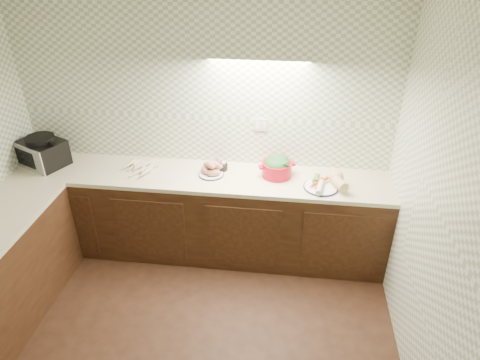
# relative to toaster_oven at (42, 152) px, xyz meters

# --- Properties ---
(room) EXTENTS (3.60, 3.60, 2.60)m
(room) POSITION_rel_toaster_oven_xyz_m (1.56, -1.52, 0.59)
(room) COLOR black
(room) RESTS_ON ground
(counter) EXTENTS (3.60, 3.60, 0.90)m
(counter) POSITION_rel_toaster_oven_xyz_m (0.88, -0.84, -0.59)
(counter) COLOR black
(counter) RESTS_ON ground
(toaster_oven) EXTENTS (0.52, 0.47, 0.30)m
(toaster_oven) POSITION_rel_toaster_oven_xyz_m (0.00, 0.00, 0.00)
(toaster_oven) COLOR black
(toaster_oven) RESTS_ON counter
(parsnip_pile) EXTENTS (0.35, 0.32, 0.08)m
(parsnip_pile) POSITION_rel_toaster_oven_xyz_m (0.97, 0.02, -0.11)
(parsnip_pile) COLOR beige
(parsnip_pile) RESTS_ON counter
(sweet_potato_plate) EXTENTS (0.25, 0.24, 0.15)m
(sweet_potato_plate) POSITION_rel_toaster_oven_xyz_m (1.68, 0.00, -0.08)
(sweet_potato_plate) COLOR #121B3B
(sweet_potato_plate) RESTS_ON counter
(onion_bowl) EXTENTS (0.15, 0.15, 0.11)m
(onion_bowl) POSITION_rel_toaster_oven_xyz_m (1.74, 0.12, -0.10)
(onion_bowl) COLOR black
(onion_bowl) RESTS_ON counter
(dutch_oven) EXTENTS (0.36, 0.36, 0.20)m
(dutch_oven) POSITION_rel_toaster_oven_xyz_m (2.29, 0.06, -0.04)
(dutch_oven) COLOR #B3061B
(dutch_oven) RESTS_ON counter
(veg_plate) EXTENTS (0.40, 0.40, 0.14)m
(veg_plate) POSITION_rel_toaster_oven_xyz_m (2.77, -0.08, -0.09)
(veg_plate) COLOR #121B3B
(veg_plate) RESTS_ON counter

